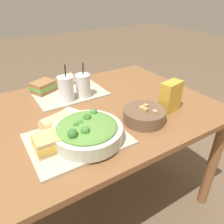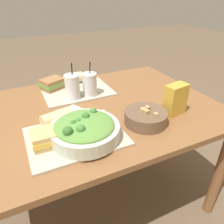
% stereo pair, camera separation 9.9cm
% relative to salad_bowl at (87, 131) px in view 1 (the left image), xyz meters
% --- Properties ---
extents(ground_plane, '(12.00, 12.00, 0.00)m').
position_rel_salad_bowl_xyz_m(ground_plane, '(0.09, 0.24, -0.76)').
color(ground_plane, brown).
extents(dining_table, '(1.42, 0.94, 0.70)m').
position_rel_salad_bowl_xyz_m(dining_table, '(0.09, 0.24, -0.14)').
color(dining_table, brown).
rests_on(dining_table, ground_plane).
extents(tray_near, '(0.41, 0.32, 0.01)m').
position_rel_salad_bowl_xyz_m(tray_near, '(-0.03, 0.03, -0.05)').
color(tray_near, '#BCB29E').
rests_on(tray_near, dining_table).
extents(tray_far, '(0.41, 0.32, 0.01)m').
position_rel_salad_bowl_xyz_m(tray_far, '(0.12, 0.49, -0.05)').
color(tray_far, '#BCB29E').
rests_on(tray_far, dining_table).
extents(salad_bowl, '(0.30, 0.30, 0.11)m').
position_rel_salad_bowl_xyz_m(salad_bowl, '(0.00, 0.00, 0.00)').
color(salad_bowl, beige).
rests_on(salad_bowl, tray_near).
extents(soup_bowl, '(0.20, 0.20, 0.08)m').
position_rel_salad_bowl_xyz_m(soup_bowl, '(0.31, 0.00, -0.02)').
color(soup_bowl, brown).
rests_on(soup_bowl, dining_table).
extents(sandwich_near, '(0.12, 0.11, 0.06)m').
position_rel_salad_bowl_xyz_m(sandwich_near, '(-0.15, 0.02, -0.01)').
color(sandwich_near, tan).
rests_on(sandwich_near, tray_near).
extents(baguette_near, '(0.15, 0.10, 0.07)m').
position_rel_salad_bowl_xyz_m(baguette_near, '(-0.08, 0.15, -0.01)').
color(baguette_near, '#DBBC84').
rests_on(baguette_near, tray_near).
extents(sandwich_far, '(0.17, 0.15, 0.06)m').
position_rel_salad_bowl_xyz_m(sandwich_far, '(-0.01, 0.58, -0.01)').
color(sandwich_far, olive).
rests_on(sandwich_far, tray_far).
extents(baguette_far, '(0.11, 0.08, 0.07)m').
position_rel_salad_bowl_xyz_m(baguette_far, '(0.14, 0.61, -0.01)').
color(baguette_far, '#DBBC84').
rests_on(baguette_far, tray_far).
extents(drink_cup_dark, '(0.08, 0.08, 0.21)m').
position_rel_salad_bowl_xyz_m(drink_cup_dark, '(0.07, 0.39, 0.02)').
color(drink_cup_dark, silver).
rests_on(drink_cup_dark, tray_far).
extents(drink_cup_red, '(0.08, 0.08, 0.20)m').
position_rel_salad_bowl_xyz_m(drink_cup_red, '(0.17, 0.39, 0.02)').
color(drink_cup_red, silver).
rests_on(drink_cup_red, tray_far).
extents(chip_bag, '(0.12, 0.08, 0.16)m').
position_rel_salad_bowl_xyz_m(chip_bag, '(0.49, 0.02, 0.03)').
color(chip_bag, gold).
rests_on(chip_bag, dining_table).
extents(napkin_folded, '(0.16, 0.14, 0.00)m').
position_rel_salad_bowl_xyz_m(napkin_folded, '(0.01, 0.26, -0.05)').
color(napkin_folded, silver).
rests_on(napkin_folded, dining_table).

